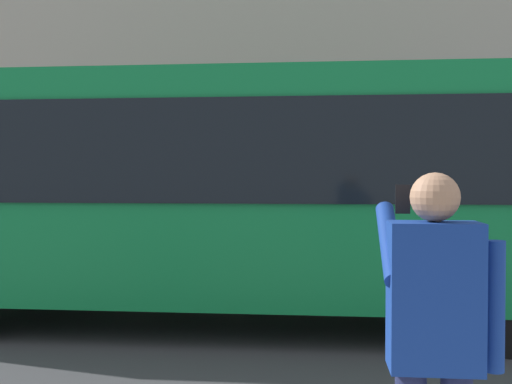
{
  "coord_description": "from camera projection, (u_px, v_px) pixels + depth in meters",
  "views": [
    {
      "loc": [
        0.46,
        7.71,
        1.83
      ],
      "look_at": [
        1.19,
        0.46,
        1.65
      ],
      "focal_mm": 43.46,
      "sensor_mm": 36.0,
      "label": 1
    }
  ],
  "objects": [
    {
      "name": "red_bus",
      "position": [
        230.0,
        188.0,
        7.66
      ],
      "size": [
        9.05,
        2.54,
        3.08
      ],
      "color": "#0F7238",
      "rests_on": "ground_plane"
    },
    {
      "name": "ground_plane",
      "position": [
        356.0,
        324.0,
        7.67
      ],
      "size": [
        60.0,
        60.0,
        0.0
      ],
      "primitive_type": "plane",
      "color": "#38383A"
    },
    {
      "name": "pedestrian_photographer",
      "position": [
        435.0,
        331.0,
        2.76
      ],
      "size": [
        0.53,
        0.52,
        1.7
      ],
      "color": "#1E2347",
      "rests_on": "sidewalk_curb"
    }
  ]
}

